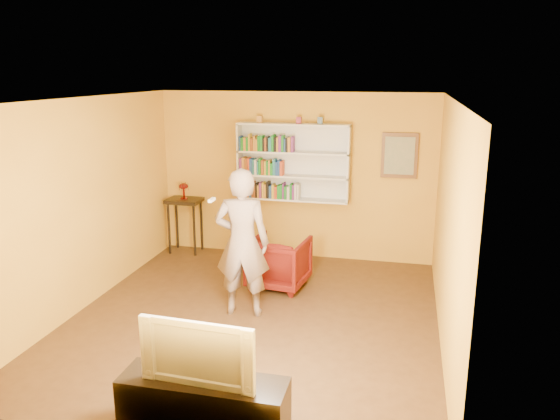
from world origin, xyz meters
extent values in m
cube|color=#3E2814|center=(0.00, 0.00, -0.06)|extent=(5.30, 5.80, 0.12)
cube|color=gold|center=(0.00, 2.52, 1.35)|extent=(5.30, 0.04, 2.70)
cube|color=gold|center=(0.00, -2.52, 1.35)|extent=(5.30, 0.04, 2.70)
cube|color=gold|center=(-2.27, 0.00, 1.35)|extent=(0.04, 5.80, 2.70)
cube|color=gold|center=(2.27, 0.00, 1.35)|extent=(0.04, 5.80, 2.70)
cube|color=white|center=(0.00, 0.00, 2.73)|extent=(5.30, 5.80, 0.06)
cube|color=silver|center=(0.00, 2.48, 1.60)|extent=(1.80, 0.03, 1.20)
cube|color=silver|center=(-0.89, 2.35, 1.60)|extent=(0.03, 0.28, 1.20)
cube|color=silver|center=(0.89, 2.35, 1.60)|extent=(0.03, 0.28, 1.20)
cube|color=silver|center=(0.00, 2.35, 1.00)|extent=(1.80, 0.28, 0.03)
cube|color=silver|center=(0.00, 2.35, 1.38)|extent=(1.80, 0.28, 0.03)
cube|color=silver|center=(0.00, 2.35, 1.76)|extent=(1.80, 0.28, 0.03)
cube|color=silver|center=(0.00, 2.35, 2.20)|extent=(1.80, 0.28, 0.03)
cube|color=beige|center=(-0.84, 2.30, 1.13)|extent=(0.04, 0.16, 0.23)
cube|color=brown|center=(-0.80, 2.31, 1.14)|extent=(0.04, 0.17, 0.26)
cube|color=#206978|center=(-0.75, 2.31, 1.14)|extent=(0.03, 0.18, 0.26)
cube|color=brown|center=(-0.72, 2.31, 1.12)|extent=(0.03, 0.18, 0.21)
cube|color=navy|center=(-0.68, 2.31, 1.13)|extent=(0.04, 0.19, 0.24)
cube|color=brown|center=(-0.64, 2.31, 1.14)|extent=(0.03, 0.18, 0.25)
cube|color=brown|center=(-0.61, 2.29, 1.11)|extent=(0.03, 0.15, 0.19)
cube|color=black|center=(-0.58, 2.31, 1.13)|extent=(0.02, 0.17, 0.23)
cube|color=#B07523|center=(-0.55, 2.31, 1.12)|extent=(0.03, 0.18, 0.20)
cube|color=#6C2673|center=(-0.51, 2.30, 1.14)|extent=(0.04, 0.16, 0.25)
cube|color=gold|center=(-0.47, 2.30, 1.14)|extent=(0.03, 0.15, 0.26)
cube|color=#B07523|center=(-0.44, 2.31, 1.13)|extent=(0.04, 0.19, 0.23)
cube|color=black|center=(-0.39, 2.29, 1.15)|extent=(0.04, 0.15, 0.27)
cube|color=navy|center=(-0.35, 2.30, 1.12)|extent=(0.04, 0.16, 0.21)
cube|color=gold|center=(-0.30, 2.29, 1.13)|extent=(0.04, 0.14, 0.23)
cube|color=#B33D1B|center=(-0.26, 2.30, 1.11)|extent=(0.04, 0.16, 0.20)
cube|color=#197222|center=(-0.21, 2.30, 1.12)|extent=(0.04, 0.15, 0.22)
cube|color=#197222|center=(-0.17, 2.31, 1.13)|extent=(0.03, 0.19, 0.24)
cube|color=#6C2673|center=(-0.14, 2.31, 1.14)|extent=(0.02, 0.19, 0.25)
cube|color=#197222|center=(-0.10, 2.30, 1.12)|extent=(0.04, 0.17, 0.21)
cube|color=beige|center=(-0.05, 2.30, 1.12)|extent=(0.04, 0.16, 0.20)
cube|color=#197222|center=(-0.01, 2.29, 1.14)|extent=(0.04, 0.15, 0.25)
cube|color=#6C2673|center=(0.03, 2.30, 1.13)|extent=(0.03, 0.16, 0.24)
cube|color=beige|center=(0.07, 2.31, 1.14)|extent=(0.04, 0.18, 0.26)
cube|color=beige|center=(0.10, 2.30, 1.14)|extent=(0.03, 0.15, 0.25)
cube|color=#6C2673|center=(-0.84, 2.30, 1.52)|extent=(0.04, 0.16, 0.25)
cube|color=#B07523|center=(-0.79, 2.31, 1.53)|extent=(0.04, 0.18, 0.27)
cube|color=brown|center=(-0.75, 2.30, 1.52)|extent=(0.04, 0.15, 0.26)
cube|color=#B33D1B|center=(-0.71, 2.30, 1.53)|extent=(0.03, 0.15, 0.27)
cube|color=navy|center=(-0.67, 2.29, 1.52)|extent=(0.04, 0.15, 0.26)
cube|color=#206978|center=(-0.63, 2.31, 1.52)|extent=(0.02, 0.18, 0.25)
cube|color=beige|center=(-0.59, 2.30, 1.51)|extent=(0.04, 0.16, 0.24)
cube|color=#206978|center=(-0.55, 2.30, 1.50)|extent=(0.02, 0.16, 0.21)
cube|color=#197222|center=(-0.52, 2.29, 1.53)|extent=(0.03, 0.15, 0.26)
cube|color=brown|center=(-0.47, 2.29, 1.51)|extent=(0.04, 0.14, 0.24)
cube|color=gold|center=(-0.43, 2.31, 1.51)|extent=(0.03, 0.18, 0.22)
cube|color=#197222|center=(-0.40, 2.30, 1.51)|extent=(0.03, 0.16, 0.23)
cube|color=#B07523|center=(-0.36, 2.29, 1.51)|extent=(0.03, 0.15, 0.24)
cube|color=#197222|center=(-0.33, 2.29, 1.49)|extent=(0.04, 0.14, 0.19)
cube|color=#206978|center=(-0.29, 2.30, 1.52)|extent=(0.04, 0.15, 0.26)
cube|color=navy|center=(-0.24, 2.29, 1.50)|extent=(0.03, 0.14, 0.22)
cube|color=navy|center=(-0.21, 2.31, 1.52)|extent=(0.03, 0.17, 0.25)
cube|color=#B33D1B|center=(-0.17, 2.31, 1.51)|extent=(0.04, 0.18, 0.22)
cube|color=navy|center=(-0.85, 2.31, 1.89)|extent=(0.03, 0.17, 0.23)
cube|color=#197222|center=(-0.81, 2.31, 1.88)|extent=(0.04, 0.18, 0.20)
cube|color=#B07523|center=(-0.76, 2.30, 1.88)|extent=(0.04, 0.16, 0.21)
cube|color=#197222|center=(-0.73, 2.29, 1.88)|extent=(0.03, 0.14, 0.21)
cube|color=gold|center=(-0.69, 2.31, 1.91)|extent=(0.02, 0.17, 0.27)
cube|color=brown|center=(-0.65, 2.31, 1.88)|extent=(0.04, 0.17, 0.20)
cube|color=#B07523|center=(-0.61, 2.31, 1.90)|extent=(0.03, 0.18, 0.24)
cube|color=#B07523|center=(-0.57, 2.30, 1.87)|extent=(0.03, 0.15, 0.19)
cube|color=#197222|center=(-0.54, 2.30, 1.89)|extent=(0.03, 0.16, 0.24)
cube|color=#197222|center=(-0.49, 2.31, 1.90)|extent=(0.04, 0.19, 0.24)
cube|color=black|center=(-0.46, 2.30, 1.88)|extent=(0.03, 0.16, 0.21)
cube|color=brown|center=(-0.42, 2.30, 1.89)|extent=(0.03, 0.16, 0.22)
cube|color=black|center=(-0.39, 2.29, 1.89)|extent=(0.02, 0.14, 0.23)
cube|color=#206978|center=(-0.35, 2.31, 1.88)|extent=(0.04, 0.17, 0.22)
cube|color=#197222|center=(-0.31, 2.31, 1.90)|extent=(0.03, 0.19, 0.26)
cube|color=black|center=(-0.27, 2.31, 1.89)|extent=(0.04, 0.19, 0.23)
cube|color=#B07523|center=(-0.23, 2.29, 1.89)|extent=(0.03, 0.15, 0.23)
cube|color=#6C2673|center=(-0.19, 2.30, 1.90)|extent=(0.04, 0.15, 0.26)
cube|color=#197222|center=(-0.15, 2.30, 1.90)|extent=(0.03, 0.16, 0.26)
cube|color=navy|center=(-0.11, 2.30, 1.88)|extent=(0.02, 0.16, 0.21)
cube|color=black|center=(-0.08, 2.31, 1.89)|extent=(0.03, 0.19, 0.23)
cube|color=#B07523|center=(-0.04, 2.30, 1.89)|extent=(0.04, 0.16, 0.23)
cube|color=#6C2673|center=(0.00, 2.31, 1.90)|extent=(0.03, 0.17, 0.24)
cube|color=#B37B33|center=(-0.54, 2.35, 2.27)|extent=(0.08, 0.08, 0.11)
cube|color=#92304D|center=(0.09, 2.35, 2.27)|extent=(0.07, 0.07, 0.10)
cube|color=slate|center=(0.43, 2.35, 2.27)|extent=(0.08, 0.08, 0.11)
cube|color=#593619|center=(1.65, 2.46, 1.75)|extent=(0.55, 0.04, 0.70)
cube|color=#9B9271|center=(1.65, 2.44, 1.75)|extent=(0.45, 0.02, 0.58)
cylinder|color=black|center=(-2.07, 2.09, 0.43)|extent=(0.04, 0.04, 0.87)
cylinder|color=black|center=(-1.62, 2.09, 0.43)|extent=(0.04, 0.04, 0.87)
cylinder|color=black|center=(-2.07, 2.41, 0.43)|extent=(0.04, 0.04, 0.87)
cylinder|color=black|center=(-1.62, 2.41, 0.43)|extent=(0.04, 0.04, 0.87)
cube|color=black|center=(-1.84, 2.25, 0.90)|extent=(0.57, 0.43, 0.06)
cylinder|color=maroon|center=(-1.84, 2.25, 0.94)|extent=(0.11, 0.11, 0.02)
cylinder|color=maroon|center=(-1.84, 2.25, 1.02)|extent=(0.03, 0.03, 0.15)
ellipsoid|color=maroon|center=(-1.84, 2.25, 1.14)|extent=(0.16, 0.16, 0.10)
cylinder|color=beige|center=(-1.77, 2.25, 1.14)|extent=(0.01, 0.01, 0.11)
cylinder|color=beige|center=(-1.79, 2.31, 1.14)|extent=(0.01, 0.01, 0.11)
cylinder|color=beige|center=(-1.84, 2.33, 1.14)|extent=(0.01, 0.01, 0.11)
cylinder|color=beige|center=(-1.90, 2.31, 1.14)|extent=(0.01, 0.01, 0.11)
cylinder|color=beige|center=(-1.92, 2.25, 1.14)|extent=(0.01, 0.01, 0.11)
cylinder|color=beige|center=(-1.90, 2.19, 1.14)|extent=(0.01, 0.01, 0.11)
cylinder|color=beige|center=(-1.84, 2.17, 1.14)|extent=(0.01, 0.01, 0.11)
cylinder|color=beige|center=(-1.79, 2.19, 1.14)|extent=(0.01, 0.01, 0.11)
imported|color=#440504|center=(0.06, 1.10, 0.36)|extent=(0.87, 0.89, 0.72)
imported|color=#776357|center=(-0.17, 0.12, 0.94)|extent=(0.73, 0.52, 1.88)
cube|color=silver|center=(-0.43, -0.23, 1.56)|extent=(0.04, 0.15, 0.04)
cube|color=black|center=(0.20, -2.25, 0.26)|extent=(1.43, 0.43, 0.51)
imported|color=black|center=(0.20, -2.25, 0.80)|extent=(1.00, 0.18, 0.57)
camera|label=1|loc=(1.76, -6.06, 3.02)|focal=35.00mm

